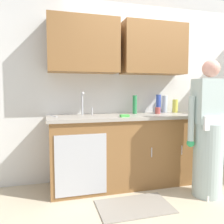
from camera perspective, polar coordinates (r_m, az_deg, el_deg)
The scene contains 14 objects.
ground_plane at distance 2.96m, azimuth 17.95°, elevation -20.25°, with size 9.00×9.00×0.00m, color beige.
kitchen_wall_with_uppers at distance 3.50m, azimuth 7.61°, elevation 8.62°, with size 4.80×0.44×2.70m.
counter_cabinet at distance 3.18m, azimuth 2.52°, elevation -9.63°, with size 1.90×0.62×0.90m.
countertop at distance 3.09m, azimuth 2.60°, elevation -1.16°, with size 1.96×0.66×0.04m, color #A8A093.
sink at distance 2.99m, azimuth -6.15°, elevation -1.30°, with size 0.50×0.36×0.35m.
person_at_sink at distance 3.00m, azimuth 22.61°, elevation -6.13°, with size 0.55×0.34×1.62m.
floor_mat at distance 2.74m, azimuth 5.52°, elevation -22.08°, with size 0.80×0.50×0.01m, color gray.
bottle_water_short at distance 3.60m, azimuth 12.84°, elevation 1.92°, with size 0.08×0.08×0.25m, color silver.
bottle_water_tall at distance 3.31m, azimuth 5.60°, elevation 1.84°, with size 0.06×0.06×0.26m, color #2D8C4C.
bottle_soap at distance 3.62m, azimuth 15.24°, elevation 1.45°, with size 0.08×0.08×0.20m, color #D8D14C.
bottle_cleaner_spray at distance 3.46m, azimuth 11.32°, elevation 1.97°, with size 0.07×0.07×0.27m, color #334CB2.
cup_by_sink at distance 3.36m, azimuth 11.10°, elevation 0.35°, with size 0.08×0.08×0.09m, color #B24C47.
knife_on_counter at distance 3.05m, azimuth -14.15°, elevation -0.96°, with size 0.24×0.02×0.01m, color silver.
sponge at distance 2.88m, azimuth 3.12°, elevation -0.92°, with size 0.11×0.07×0.03m, color #4CBF4C.
Camera 1 is at (-1.50, -2.22, 1.25)m, focal length 37.23 mm.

